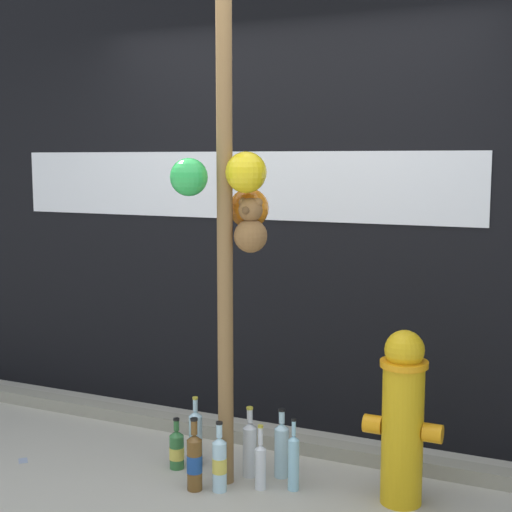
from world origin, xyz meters
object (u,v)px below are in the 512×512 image
object	(u,v)px
bottle_1	(220,463)
bottle_4	(196,437)
bottle_2	(261,464)
bottle_6	(250,448)
bottle_3	(282,448)
fire_hydrant	(403,416)
bottle_5	(294,461)
bottle_0	(177,449)
bottle_7	(195,461)
memorial_post	(230,135)

from	to	relation	value
bottle_1	bottle_4	xyz separation A→B (m)	(-0.27, 0.24, 0.01)
bottle_2	bottle_6	size ratio (longest dim) A/B	0.89
bottle_3	bottle_6	xyz separation A→B (m)	(-0.16, -0.06, 0.00)
fire_hydrant	bottle_5	distance (m)	0.61
bottle_0	bottle_7	world-z (taller)	bottle_7
fire_hydrant	bottle_1	distance (m)	0.95
memorial_post	bottle_7	world-z (taller)	memorial_post
memorial_post	fire_hydrant	bearing A→B (deg)	8.89
memorial_post	bottle_0	xyz separation A→B (m)	(-0.35, 0.03, -1.68)
bottle_5	bottle_6	size ratio (longest dim) A/B	0.99
fire_hydrant	bottle_4	world-z (taller)	fire_hydrant
memorial_post	bottle_4	distance (m)	1.65
bottle_3	bottle_2	bearing A→B (deg)	-102.46
bottle_0	bottle_1	size ratio (longest dim) A/B	0.77
bottle_6	bottle_7	distance (m)	0.32
fire_hydrant	bottle_0	world-z (taller)	fire_hydrant
bottle_0	bottle_4	size ratio (longest dim) A/B	0.73
bottle_0	bottle_5	bearing A→B (deg)	1.40
bottle_1	bottle_5	distance (m)	0.37
fire_hydrant	bottle_3	size ratio (longest dim) A/B	2.32
bottle_3	bottle_7	xyz separation A→B (m)	(-0.34, -0.33, -0.00)
bottle_5	bottle_6	distance (m)	0.28
bottle_0	bottle_7	xyz separation A→B (m)	(0.22, -0.19, 0.05)
fire_hydrant	bottle_7	size ratio (longest dim) A/B	2.28
fire_hydrant	bottle_2	xyz separation A→B (m)	(-0.68, -0.15, -0.30)
fire_hydrant	bottle_7	xyz separation A→B (m)	(-0.98, -0.30, -0.28)
fire_hydrant	bottle_7	world-z (taller)	fire_hydrant
bottle_0	bottle_3	size ratio (longest dim) A/B	0.76
bottle_1	bottle_7	bearing A→B (deg)	-161.11
bottle_3	bottle_6	bearing A→B (deg)	-157.68
bottle_0	bottle_3	xyz separation A→B (m)	(0.56, 0.14, 0.05)
bottle_6	bottle_1	bearing A→B (deg)	-105.80
bottle_1	bottle_7	size ratio (longest dim) A/B	0.96
bottle_5	bottle_7	bearing A→B (deg)	-155.40
memorial_post	bottle_1	distance (m)	1.64
bottle_3	bottle_4	bearing A→B (deg)	-173.90
bottle_0	bottle_4	distance (m)	0.12
fire_hydrant	bottle_0	bearing A→B (deg)	-174.97
bottle_3	bottle_7	size ratio (longest dim) A/B	0.98
memorial_post	bottle_2	bearing A→B (deg)	-5.37
bottle_5	bottle_6	world-z (taller)	bottle_6
bottle_1	bottle_3	world-z (taller)	bottle_3
fire_hydrant	bottle_0	distance (m)	1.25
bottle_3	bottle_7	world-z (taller)	bottle_7
memorial_post	bottle_6	size ratio (longest dim) A/B	8.10
bottle_0	bottle_3	distance (m)	0.58
bottle_5	bottle_6	xyz separation A→B (m)	(-0.27, 0.06, 0.01)
bottle_3	bottle_4	world-z (taller)	bottle_4
bottle_1	bottle_2	bearing A→B (deg)	30.77
bottle_3	bottle_4	distance (m)	0.49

